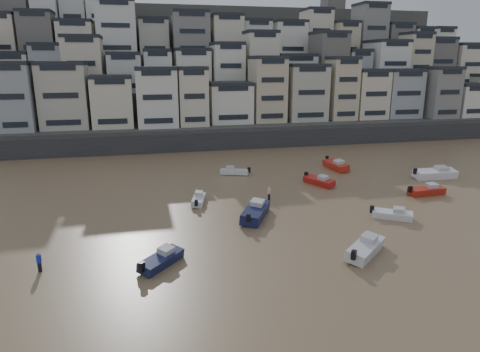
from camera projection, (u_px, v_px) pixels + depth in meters
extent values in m
cube|color=#38383A|center=(231.00, 140.00, 83.57)|extent=(140.00, 3.00, 3.50)
cube|color=#4C4C47|center=(247.00, 132.00, 91.18)|extent=(140.00, 14.00, 4.00)
cube|color=#4C4C47|center=(235.00, 111.00, 101.68)|extent=(140.00, 14.00, 10.00)
cube|color=#4C4C47|center=(225.00, 91.00, 111.92)|extent=(140.00, 14.00, 18.00)
cube|color=#4C4C47|center=(217.00, 74.00, 122.15)|extent=(140.00, 16.00, 26.00)
cube|color=#4C4C47|center=(209.00, 63.00, 134.54)|extent=(140.00, 18.00, 32.00)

